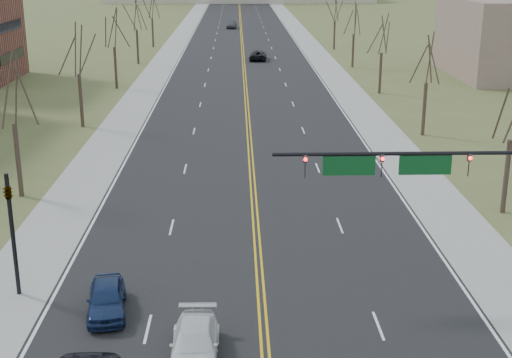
{
  "coord_description": "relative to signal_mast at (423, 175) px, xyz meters",
  "views": [
    {
      "loc": [
        -1.08,
        -17.43,
        15.43
      ],
      "look_at": [
        0.0,
        21.87,
        3.0
      ],
      "focal_mm": 50.0,
      "sensor_mm": 36.0,
      "label": 1
    }
  ],
  "objects": [
    {
      "name": "signal_mast",
      "position": [
        0.0,
        0.0,
        0.0
      ],
      "size": [
        12.12,
        0.44,
        7.2
      ],
      "color": "black",
      "rests_on": "ground"
    },
    {
      "name": "tree_r_3",
      "position": [
        8.05,
        70.5,
        0.79
      ],
      "size": [
        3.74,
        3.74,
        8.5
      ],
      "color": "#352A1F",
      "rests_on": "ground"
    },
    {
      "name": "road",
      "position": [
        -7.45,
        96.5,
        -5.76
      ],
      "size": [
        20.0,
        380.0,
        0.01
      ],
      "primitive_type": "cube",
      "color": "black",
      "rests_on": "ground"
    },
    {
      "name": "tree_r_2",
      "position": [
        8.05,
        50.5,
        0.79
      ],
      "size": [
        3.74,
        3.74,
        8.5
      ],
      "color": "#352A1F",
      "rests_on": "ground"
    },
    {
      "name": "tree_l_1",
      "position": [
        -22.95,
        34.5,
        1.18
      ],
      "size": [
        3.96,
        3.96,
        9.0
      ],
      "color": "#352A1F",
      "rests_on": "ground"
    },
    {
      "name": "tree_l_3",
      "position": [
        -22.95,
        74.5,
        1.18
      ],
      "size": [
        3.96,
        3.96,
        9.0
      ],
      "color": "#352A1F",
      "rests_on": "ground"
    },
    {
      "name": "edge_line_left",
      "position": [
        -17.25,
        96.5,
        -5.75
      ],
      "size": [
        0.15,
        380.0,
        0.01
      ],
      "primitive_type": "cube",
      "color": "silver",
      "rests_on": "road"
    },
    {
      "name": "tree_r_4",
      "position": [
        8.05,
        90.5,
        0.79
      ],
      "size": [
        3.74,
        3.74,
        8.5
      ],
      "color": "#352A1F",
      "rests_on": "ground"
    },
    {
      "name": "tree_l_2",
      "position": [
        -22.95,
        54.5,
        1.18
      ],
      "size": [
        3.96,
        3.96,
        9.0
      ],
      "color": "#352A1F",
      "rests_on": "ground"
    },
    {
      "name": "tree_l_4",
      "position": [
        -22.95,
        94.5,
        1.18
      ],
      "size": [
        3.96,
        3.96,
        9.0
      ],
      "color": "#352A1F",
      "rests_on": "ground"
    },
    {
      "name": "tree_r_1",
      "position": [
        8.05,
        30.5,
        0.79
      ],
      "size": [
        3.74,
        3.74,
        8.5
      ],
      "color": "#352A1F",
      "rests_on": "ground"
    },
    {
      "name": "edge_line_right",
      "position": [
        2.35,
        96.5,
        -5.75
      ],
      "size": [
        0.15,
        380.0,
        0.01
      ],
      "primitive_type": "cube",
      "color": "silver",
      "rests_on": "road"
    },
    {
      "name": "sidewalk_left",
      "position": [
        -19.45,
        96.5,
        -5.75
      ],
      "size": [
        4.0,
        380.0,
        0.03
      ],
      "primitive_type": "cube",
      "color": "gray",
      "rests_on": "ground"
    },
    {
      "name": "sidewalk_right",
      "position": [
        4.55,
        96.5,
        -5.75
      ],
      "size": [
        4.0,
        380.0,
        0.03
      ],
      "primitive_type": "cube",
      "color": "gray",
      "rests_on": "ground"
    },
    {
      "name": "car_sb_outer_second",
      "position": [
        -14.43,
        -1.98,
        -5.04
      ],
      "size": [
        2.21,
        4.33,
        1.41
      ],
      "primitive_type": "imported",
      "rotation": [
        0.0,
        0.0,
        0.13
      ],
      "color": "navy",
      "rests_on": "road"
    },
    {
      "name": "car_sb_inner_second",
      "position": [
        -10.27,
        -5.98,
        -5.07
      ],
      "size": [
        1.94,
        4.7,
        1.36
      ],
      "primitive_type": "imported",
      "rotation": [
        0.0,
        0.0,
        -0.01
      ],
      "color": "silver",
      "rests_on": "road"
    },
    {
      "name": "car_far_nb",
      "position": [
        -5.22,
        78.05,
        -5.01
      ],
      "size": [
        2.82,
        5.47,
        1.47
      ],
      "primitive_type": "imported",
      "rotation": [
        0.0,
        0.0,
        3.07
      ],
      "color": "black",
      "rests_on": "road"
    },
    {
      "name": "center_line",
      "position": [
        -7.45,
        96.5,
        -5.75
      ],
      "size": [
        0.42,
        380.0,
        0.01
      ],
      "primitive_type": "cube",
      "color": "gold",
      "rests_on": "road"
    },
    {
      "name": "car_far_sb",
      "position": [
        -9.49,
        126.78,
        -4.91
      ],
      "size": [
        2.43,
        5.07,
        1.67
      ],
      "primitive_type": "imported",
      "rotation": [
        0.0,
        0.0,
        -0.1
      ],
      "color": "#515359",
      "rests_on": "road"
    },
    {
      "name": "signal_left",
      "position": [
        -18.95,
        0.0,
        -2.05
      ],
      "size": [
        0.32,
        0.36,
        6.0
      ],
      "color": "black",
      "rests_on": "ground"
    },
    {
      "name": "tree_l_0",
      "position": [
        -22.95,
        14.5,
        1.18
      ],
      "size": [
        3.96,
        3.96,
        9.0
      ],
      "color": "#352A1F",
      "rests_on": "ground"
    }
  ]
}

